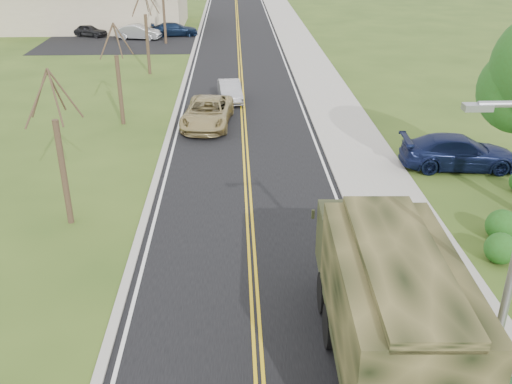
{
  "coord_description": "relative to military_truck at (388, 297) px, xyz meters",
  "views": [
    {
      "loc": [
        -0.53,
        -9.91,
        10.68
      ],
      "look_at": [
        0.2,
        8.69,
        1.8
      ],
      "focal_mm": 40.0,
      "sensor_mm": 36.0,
      "label": 1
    }
  ],
  "objects": [
    {
      "name": "bare_tree_b",
      "position": [
        -10.19,
        20.44,
        0.22
      ],
      "size": [
        1.83,
        2.14,
        5.73
      ],
      "color": "#38281C",
      "rests_on": "ground"
    },
    {
      "name": "curb_right",
      "position": [
        0.96,
        38.44,
        -2.2
      ],
      "size": [
        0.3,
        120.0,
        0.12
      ],
      "primitive_type": "cube",
      "color": "#9E998E",
      "rests_on": "ground"
    },
    {
      "name": "street_light",
      "position": [
        1.71,
        -2.06,
        2.17
      ],
      "size": [
        1.65,
        0.22,
        8.0
      ],
      "color": "gray",
      "rests_on": "ground"
    },
    {
      "name": "lot_car_navy",
      "position": [
        -9.68,
        48.44,
        -1.58
      ],
      "size": [
        4.83,
        2.34,
        1.35
      ],
      "primitive_type": "imported",
      "rotation": [
        0.0,
        0.0,
        1.67
      ],
      "color": "#0D1A32",
      "rests_on": "ground"
    },
    {
      "name": "commercial_building",
      "position": [
        -19.17,
        54.41,
        0.43
      ],
      "size": [
        25.5,
        21.5,
        5.65
      ],
      "color": "tan",
      "rests_on": "ground"
    },
    {
      "name": "suv_champagne",
      "position": [
        -5.26,
        19.95,
        -1.48
      ],
      "size": [
        3.11,
        5.8,
        1.55
      ],
      "primitive_type": "imported",
      "rotation": [
        0.0,
        0.0,
        -0.1
      ],
      "color": "tan",
      "rests_on": "ground"
    },
    {
      "name": "sedan_silver",
      "position": [
        -3.99,
        24.92,
        -1.62
      ],
      "size": [
        1.77,
        4.03,
        1.29
      ],
      "primitive_type": "imported",
      "rotation": [
        0.0,
        0.0,
        0.11
      ],
      "color": "#A1A2A6",
      "rests_on": "ground"
    },
    {
      "name": "lot_car_silver",
      "position": [
        -13.08,
        46.68,
        -1.54
      ],
      "size": [
        4.58,
        2.38,
        1.44
      ],
      "primitive_type": "imported",
      "rotation": [
        0.0,
        0.0,
        1.36
      ],
      "color": "#B9BABF",
      "rests_on": "ground"
    },
    {
      "name": "bare_tree_d",
      "position": [
        -10.19,
        44.44,
        0.29
      ],
      "size": [
        1.88,
        2.2,
        5.91
      ],
      "color": "#38281C",
      "rests_on": "ground"
    },
    {
      "name": "curb_left",
      "position": [
        -7.34,
        38.44,
        -2.21
      ],
      "size": [
        0.3,
        120.0,
        0.1
      ],
      "primitive_type": "cube",
      "color": "#9E998E",
      "rests_on": "ground"
    },
    {
      "name": "bare_tree_a",
      "position": [
        -10.19,
        8.44,
        0.37
      ],
      "size": [
        1.93,
        2.26,
        6.08
      ],
      "color": "#38281C",
      "rests_on": "ground"
    },
    {
      "name": "sidewalk_right",
      "position": [
        2.71,
        38.44,
        -2.21
      ],
      "size": [
        3.2,
        120.0,
        0.1
      ],
      "primitive_type": "cube",
      "color": "#9E998E",
      "rests_on": "ground"
    },
    {
      "name": "road",
      "position": [
        -3.19,
        38.44,
        -2.25
      ],
      "size": [
        8.0,
        120.0,
        0.01
      ],
      "primitive_type": "cube",
      "color": "black",
      "rests_on": "ground"
    },
    {
      "name": "lot_car_dark",
      "position": [
        -18.28,
        48.44,
        -1.65
      ],
      "size": [
        3.86,
        2.76,
        1.22
      ],
      "primitive_type": "imported",
      "rotation": [
        0.0,
        0.0,
        1.16
      ],
      "color": "black",
      "rests_on": "ground"
    },
    {
      "name": "bare_tree_c",
      "position": [
        -10.19,
        32.44,
        0.52
      ],
      "size": [
        2.04,
        2.39,
        6.42
      ],
      "color": "#38281C",
      "rests_on": "ground"
    },
    {
      "name": "military_truck",
      "position": [
        0.0,
        0.0,
        0.0
      ],
      "size": [
        3.03,
        8.01,
        3.94
      ],
      "rotation": [
        0.0,
        0.0,
        -0.04
      ],
      "color": "black",
      "rests_on": "ground"
    },
    {
      "name": "pickup_navy",
      "position": [
        6.85,
        13.26,
        -1.47
      ],
      "size": [
        5.58,
        2.58,
        1.58
      ],
      "primitive_type": "imported",
      "rotation": [
        0.0,
        0.0,
        1.5
      ],
      "color": "#10183C",
      "rests_on": "ground"
    }
  ]
}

